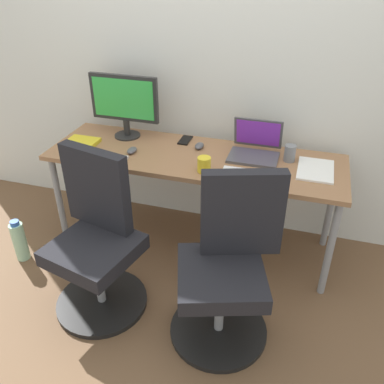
% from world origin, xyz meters
% --- Properties ---
extents(ground_plane, '(5.28, 5.28, 0.00)m').
position_xyz_m(ground_plane, '(0.00, 0.00, 0.00)').
color(ground_plane, brown).
extents(back_wall, '(4.40, 0.04, 2.60)m').
position_xyz_m(back_wall, '(0.00, 0.38, 1.30)').
color(back_wall, silver).
rests_on(back_wall, ground).
extents(desk, '(1.90, 0.60, 0.70)m').
position_xyz_m(desk, '(0.00, 0.00, 0.64)').
color(desk, '#996B47').
rests_on(desk, ground).
extents(office_chair_left, '(0.54, 0.54, 0.94)m').
position_xyz_m(office_chair_left, '(-0.38, -0.67, 0.42)').
color(office_chair_left, black).
rests_on(office_chair_left, ground).
extents(office_chair_right, '(0.56, 0.56, 0.94)m').
position_xyz_m(office_chair_right, '(0.38, -0.67, 0.42)').
color(office_chair_right, black).
rests_on(office_chair_right, ground).
extents(water_bottle_on_floor, '(0.09, 0.09, 0.31)m').
position_xyz_m(water_bottle_on_floor, '(-1.08, -0.51, 0.15)').
color(water_bottle_on_floor, '#A5D8B2').
rests_on(water_bottle_on_floor, ground).
extents(desktop_monitor, '(0.48, 0.18, 0.43)m').
position_xyz_m(desktop_monitor, '(-0.54, 0.16, 0.95)').
color(desktop_monitor, '#262626').
rests_on(desktop_monitor, desk).
extents(open_laptop, '(0.31, 0.28, 0.22)m').
position_xyz_m(open_laptop, '(0.37, 0.12, 0.76)').
color(open_laptop, '#4C4C51').
rests_on(open_laptop, desk).
extents(keyboard_by_monitor, '(0.34, 0.12, 0.02)m').
position_xyz_m(keyboard_by_monitor, '(-0.56, -0.22, 0.71)').
color(keyboard_by_monitor, silver).
rests_on(keyboard_by_monitor, desk).
extents(keyboard_by_laptop, '(0.34, 0.12, 0.02)m').
position_xyz_m(keyboard_by_laptop, '(0.39, -0.17, 0.71)').
color(keyboard_by_laptop, silver).
rests_on(keyboard_by_laptop, desk).
extents(mouse_by_monitor, '(0.06, 0.10, 0.03)m').
position_xyz_m(mouse_by_monitor, '(0.00, 0.12, 0.72)').
color(mouse_by_monitor, '#515156').
rests_on(mouse_by_monitor, desk).
extents(mouse_by_laptop, '(0.06, 0.10, 0.03)m').
position_xyz_m(mouse_by_laptop, '(-0.40, -0.08, 0.72)').
color(mouse_by_laptop, '#515156').
rests_on(mouse_by_laptop, desk).
extents(coffee_mug, '(0.08, 0.08, 0.09)m').
position_xyz_m(coffee_mug, '(0.12, -0.19, 0.75)').
color(coffee_mug, yellow).
rests_on(coffee_mug, desk).
extents(pen_cup, '(0.07, 0.07, 0.10)m').
position_xyz_m(pen_cup, '(0.59, 0.10, 0.75)').
color(pen_cup, slate).
rests_on(pen_cup, desk).
extents(phone_near_laptop, '(0.07, 0.14, 0.01)m').
position_xyz_m(phone_near_laptop, '(-0.12, 0.20, 0.71)').
color(phone_near_laptop, black).
rests_on(phone_near_laptop, desk).
extents(notebook, '(0.21, 0.15, 0.03)m').
position_xyz_m(notebook, '(-0.78, -0.05, 0.71)').
color(notebook, yellow).
rests_on(notebook, desk).
extents(paper_pile, '(0.21, 0.30, 0.01)m').
position_xyz_m(paper_pile, '(0.75, 0.02, 0.71)').
color(paper_pile, white).
rests_on(paper_pile, desk).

